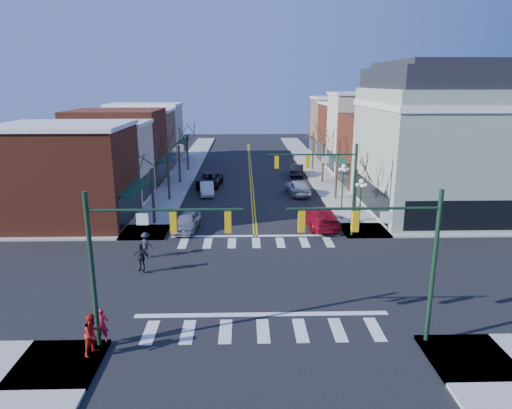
{
  "coord_description": "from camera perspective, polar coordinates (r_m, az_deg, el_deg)",
  "views": [
    {
      "loc": [
        -0.86,
        -25.71,
        11.52
      ],
      "look_at": [
        0.0,
        6.78,
        2.8
      ],
      "focal_mm": 32.0,
      "sensor_mm": 36.0,
      "label": 1
    }
  ],
  "objects": [
    {
      "name": "bldg_left_tan",
      "position": [
        63.63,
        -14.95,
        7.64
      ],
      "size": [
        10.0,
        7.5,
        7.8
      ],
      "primitive_type": "cube",
      "color": "#9A7655",
      "rests_on": "ground"
    },
    {
      "name": "bldg_right_brick_a",
      "position": [
        54.51,
        16.06,
        6.51
      ],
      "size": [
        10.0,
        8.5,
        8.0
      ],
      "primitive_type": "cube",
      "color": "maroon",
      "rests_on": "ground"
    },
    {
      "name": "pedestrian_red_a",
      "position": [
        22.32,
        -18.68,
        -14.16
      ],
      "size": [
        0.63,
        0.48,
        1.56
      ],
      "primitive_type": "imported",
      "rotation": [
        0.0,
        0.0,
        0.21
      ],
      "color": "red",
      "rests_on": "sidewalk_left"
    },
    {
      "name": "pedestrian_dark_a",
      "position": [
        29.31,
        -14.2,
        -6.4
      ],
      "size": [
        1.13,
        0.77,
        1.79
      ],
      "primitive_type": "imported",
      "rotation": [
        0.0,
        0.0,
        -0.35
      ],
      "color": "black",
      "rests_on": "sidewalk_left"
    },
    {
      "name": "traffic_mast_far_right",
      "position": [
        34.4,
        9.26,
        3.4
      ],
      "size": [
        6.6,
        0.28,
        7.2
      ],
      "color": "#14331E",
      "rests_on": "ground"
    },
    {
      "name": "tree_right_c",
      "position": [
        54.28,
        8.36,
        5.2
      ],
      "size": [
        0.24,
        0.24,
        4.83
      ],
      "primitive_type": "cylinder",
      "color": "#382B21",
      "rests_on": "ground"
    },
    {
      "name": "tree_left_b",
      "position": [
        46.22,
        -10.9,
        3.52
      ],
      "size": [
        0.24,
        0.24,
        5.04
      ],
      "primitive_type": "cylinder",
      "color": "#382B21",
      "rests_on": "ground"
    },
    {
      "name": "car_right_mid",
      "position": [
        48.27,
        5.25,
        2.16
      ],
      "size": [
        2.54,
        5.05,
        1.65
      ],
      "primitive_type": "imported",
      "rotation": [
        0.0,
        0.0,
        3.27
      ],
      "color": "silver",
      "rests_on": "ground"
    },
    {
      "name": "bldg_left_brick_a",
      "position": [
        40.91,
        -22.5,
        3.28
      ],
      "size": [
        10.0,
        8.5,
        8.0
      ],
      "primitive_type": "cube",
      "color": "maroon",
      "rests_on": "ground"
    },
    {
      "name": "pedestrian_red_b",
      "position": [
        21.48,
        -19.72,
        -15.0
      ],
      "size": [
        1.06,
        1.14,
        1.88
      ],
      "primitive_type": "imported",
      "rotation": [
        0.0,
        0.0,
        1.07
      ],
      "color": "#B51613",
      "rests_on": "sidewalk_left"
    },
    {
      "name": "lamppost_corner",
      "position": [
        36.4,
        12.93,
        1.04
      ],
      "size": [
        0.36,
        0.36,
        4.33
      ],
      "color": "#14331E",
      "rests_on": "ground"
    },
    {
      "name": "tree_left_a",
      "position": [
        38.57,
        -12.75,
        0.94
      ],
      "size": [
        0.24,
        0.24,
        4.76
      ],
      "primitive_type": "cylinder",
      "color": "#382B21",
      "rests_on": "ground"
    },
    {
      "name": "bldg_right_stucco",
      "position": [
        61.77,
        14.0,
        8.52
      ],
      "size": [
        10.0,
        7.0,
        10.0
      ],
      "primitive_type": "cube",
      "color": "beige",
      "rests_on": "ground"
    },
    {
      "name": "bldg_left_stucco_a",
      "position": [
        48.15,
        -19.27,
        4.89
      ],
      "size": [
        10.0,
        7.0,
        7.5
      ],
      "primitive_type": "cube",
      "color": "beige",
      "rests_on": "ground"
    },
    {
      "name": "bldg_left_stucco_b",
      "position": [
        71.13,
        -13.55,
        8.62
      ],
      "size": [
        10.0,
        8.0,
        8.2
      ],
      "primitive_type": "cube",
      "color": "beige",
      "rests_on": "ground"
    },
    {
      "name": "lamppost_midblock",
      "position": [
        42.57,
        10.81,
        3.15
      ],
      "size": [
        0.36,
        0.36,
        4.33
      ],
      "color": "#14331E",
      "rests_on": "ground"
    },
    {
      "name": "car_left_far",
      "position": [
        52.31,
        -5.82,
        3.05
      ],
      "size": [
        3.05,
        5.6,
        1.49
      ],
      "primitive_type": "imported",
      "rotation": [
        0.0,
        0.0,
        -0.11
      ],
      "color": "black",
      "rests_on": "ground"
    },
    {
      "name": "car_right_far",
      "position": [
        58.41,
        5.14,
        4.34
      ],
      "size": [
        2.15,
        4.73,
        1.5
      ],
      "primitive_type": "imported",
      "rotation": [
        0.0,
        0.0,
        3.02
      ],
      "color": "black",
      "rests_on": "ground"
    },
    {
      "name": "traffic_mast_near_right",
      "position": [
        20.55,
        16.79,
        -5.0
      ],
      "size": [
        6.6,
        0.28,
        7.2
      ],
      "color": "#14331E",
      "rests_on": "ground"
    },
    {
      "name": "pedestrian_dark_b",
      "position": [
        31.79,
        -13.61,
        -4.81
      ],
      "size": [
        1.21,
        1.03,
        1.63
      ],
      "primitive_type": "imported",
      "rotation": [
        0.0,
        0.0,
        2.65
      ],
      "color": "black",
      "rests_on": "sidewalk_left"
    },
    {
      "name": "tree_right_d",
      "position": [
        62.07,
        7.12,
        6.53
      ],
      "size": [
        0.24,
        0.24,
        4.97
      ],
      "primitive_type": "cylinder",
      "color": "#382B21",
      "rests_on": "ground"
    },
    {
      "name": "tree_left_c",
      "position": [
        54.04,
        -9.56,
        4.96
      ],
      "size": [
        0.24,
        0.24,
        4.55
      ],
      "primitive_type": "cylinder",
      "color": "#382B21",
      "rests_on": "ground"
    },
    {
      "name": "bldg_right_tan",
      "position": [
        76.8,
        10.94,
        9.51
      ],
      "size": [
        10.0,
        8.0,
        9.0
      ],
      "primitive_type": "cube",
      "color": "#9A7655",
      "rests_on": "ground"
    },
    {
      "name": "ground",
      "position": [
        28.18,
        0.36,
        -9.11
      ],
      "size": [
        160.0,
        160.0,
        0.0
      ],
      "primitive_type": "plane",
      "color": "black",
      "rests_on": "ground"
    },
    {
      "name": "bldg_right_brick_b",
      "position": [
        69.07,
        12.33,
        8.64
      ],
      "size": [
        10.0,
        8.0,
        8.5
      ],
      "primitive_type": "cube",
      "color": "maroon",
      "rests_on": "ground"
    },
    {
      "name": "traffic_mast_near_left",
      "position": [
        20.09,
        -14.99,
        -5.33
      ],
      "size": [
        6.6,
        0.28,
        7.2
      ],
      "color": "#14331E",
      "rests_on": "ground"
    },
    {
      "name": "sidewalk_left",
      "position": [
        47.77,
        -10.98,
        0.88
      ],
      "size": [
        3.5,
        70.0,
        0.15
      ],
      "primitive_type": "cube",
      "color": "#9E9B93",
      "rests_on": "ground"
    },
    {
      "name": "tree_left_d",
      "position": [
        61.84,
        -8.56,
        6.42
      ],
      "size": [
        0.24,
        0.24,
        4.9
      ],
      "primitive_type": "cylinder",
      "color": "#382B21",
      "rests_on": "ground"
    },
    {
      "name": "bldg_left_brick_b",
      "position": [
        55.66,
        -16.88,
        6.87
      ],
      "size": [
        10.0,
        9.0,
        8.5
      ],
      "primitive_type": "cube",
      "color": "maroon",
      "rests_on": "ground"
    },
    {
      "name": "tree_right_b",
      "position": [
        46.52,
        10.01,
        3.72
      ],
      "size": [
        0.24,
        0.24,
        5.18
      ],
      "primitive_type": "cylinder",
      "color": "#382B21",
      "rests_on": "ground"
    },
    {
      "name": "car_left_near",
      "position": [
        36.89,
        -8.64,
        -2.14
      ],
      "size": [
        2.23,
        4.53,
        1.48
      ],
      "primitive_type": "imported",
      "rotation": [
        0.0,
        0.0,
        -0.11
      ],
      "color": "#ABABB0",
      "rests_on": "ground"
    },
    {
      "name": "car_right_near",
      "position": [
        37.83,
        7.97,
        -1.54
      ],
      "size": [
        2.94,
        5.97,
        1.67
      ],
      "primitive_type": "imported",
      "rotation": [
        0.0,
        0.0,
        3.25
      ],
      "color": "maroon",
      "rests_on": "ground"
    },
    {
      "name": "sidewalk_right",
      "position": [
        48.09,
        10.05,
        1.02
      ],
      "size": [
        3.5,
        70.0,
        0.15
      ],
      "primitive_type": "cube",
      "color": "#9E9B93",
      "rests_on": "ground"
    },
    {
      "name": "victorian_corner",
      "position": [
        44.06,
        21.89,
        7.62
      ],
      "size": [
        12.25,
        14.25,
        13.3
      ],
      "color": "#94A28C",
      "rests_on": "ground"
    },
    {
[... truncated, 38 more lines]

